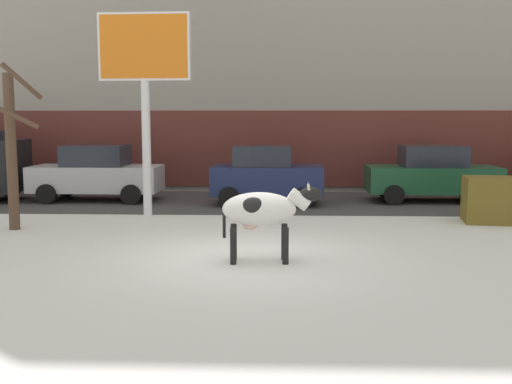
{
  "coord_description": "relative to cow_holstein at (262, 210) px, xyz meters",
  "views": [
    {
      "loc": [
        0.66,
        -11.81,
        2.73
      ],
      "look_at": [
        0.14,
        1.59,
        1.1
      ],
      "focal_mm": 42.82,
      "sensor_mm": 36.0,
      "label": 1
    }
  ],
  "objects": [
    {
      "name": "dumpster",
      "position": [
        6.04,
        4.64,
        -0.4
      ],
      "size": [
        1.83,
        1.31,
        1.2
      ],
      "primitive_type": "cube",
      "rotation": [
        0.0,
        0.0,
        -0.13
      ],
      "color": "brown",
      "rests_on": "ground"
    },
    {
      "name": "pedestrian_by_cars",
      "position": [
        4.97,
        11.56,
        -0.12
      ],
      "size": [
        0.36,
        0.24,
        1.73
      ],
      "color": "#282833",
      "rests_on": "ground"
    },
    {
      "name": "road_strip",
      "position": [
        -0.33,
        8.39,
        -1.0
      ],
      "size": [
        60.0,
        5.6,
        0.01
      ],
      "primitive_type": "cube",
      "color": "#423F3F",
      "rests_on": "ground"
    },
    {
      "name": "billboard",
      "position": [
        -3.36,
        5.39,
        3.31
      ],
      "size": [
        2.53,
        0.29,
        5.56
      ],
      "color": "silver",
      "rests_on": "ground"
    },
    {
      "name": "cow_holstein",
      "position": [
        0.0,
        0.0,
        0.0
      ],
      "size": [
        1.91,
        0.67,
        1.54
      ],
      "color": "silver",
      "rests_on": "ground"
    },
    {
      "name": "pedestrian_near_billboard",
      "position": [
        2.62,
        11.56,
        -0.12
      ],
      "size": [
        0.36,
        0.24,
        1.73
      ],
      "color": "#282833",
      "rests_on": "ground"
    },
    {
      "name": "building_facade",
      "position": [
        -0.33,
        14.24,
        5.48
      ],
      "size": [
        44.0,
        6.1,
        13.0
      ],
      "color": "gray",
      "rests_on": "ground"
    },
    {
      "name": "car_navy_hatchback",
      "position": [
        -0.1,
        7.89,
        -0.07
      ],
      "size": [
        3.52,
        1.95,
        1.86
      ],
      "color": "#19234C",
      "rests_on": "ground"
    },
    {
      "name": "pedestrian_far_left",
      "position": [
        -10.32,
        11.56,
        -0.12
      ],
      "size": [
        0.36,
        0.24,
        1.73
      ],
      "color": "#282833",
      "rests_on": "ground"
    },
    {
      "name": "car_darkgreen_sedan",
      "position": [
        5.31,
        8.68,
        -0.09
      ],
      "size": [
        4.22,
        2.02,
        1.84
      ],
      "color": "#194C2D",
      "rests_on": "ground"
    },
    {
      "name": "bare_tree_left_lot",
      "position": [
        -6.15,
        3.14,
        1.06
      ],
      "size": [
        1.28,
        1.16,
        3.99
      ],
      "color": "#4C3828",
      "rests_on": "ground"
    },
    {
      "name": "ground_plane",
      "position": [
        -0.33,
        0.43,
        -1.0
      ],
      "size": [
        120.0,
        120.0,
        0.0
      ],
      "primitive_type": "plane",
      "color": "white"
    },
    {
      "name": "car_silver_sedan",
      "position": [
        -5.73,
        8.51,
        -0.09
      ],
      "size": [
        4.22,
        2.02,
        1.84
      ],
      "color": "#B7BABF",
      "rests_on": "ground"
    }
  ]
}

